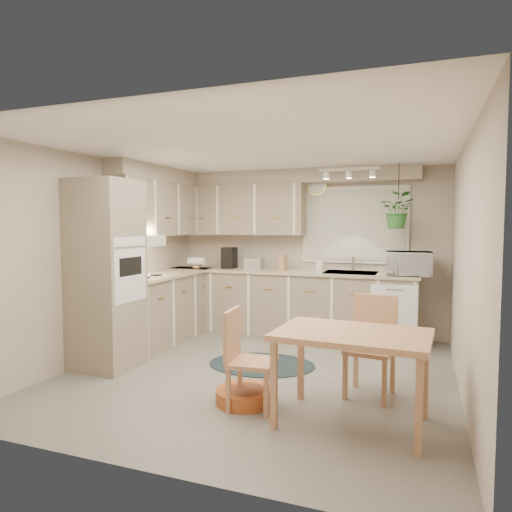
% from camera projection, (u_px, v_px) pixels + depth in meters
% --- Properties ---
extents(floor, '(4.20, 4.20, 0.00)m').
position_uv_depth(floor, '(259.00, 373.00, 4.92)').
color(floor, slate).
rests_on(floor, ground).
extents(ceiling, '(4.20, 4.20, 0.00)m').
position_uv_depth(ceiling, '(259.00, 148.00, 4.76)').
color(ceiling, white).
rests_on(ceiling, wall_back).
extents(wall_back, '(4.00, 0.04, 2.40)m').
position_uv_depth(wall_back, '(307.00, 252.00, 6.81)').
color(wall_back, '#AEA090').
rests_on(wall_back, floor).
extents(wall_front, '(4.00, 0.04, 2.40)m').
position_uv_depth(wall_front, '(145.00, 289.00, 2.88)').
color(wall_front, '#AEA090').
rests_on(wall_front, floor).
extents(wall_left, '(0.04, 4.20, 2.40)m').
position_uv_depth(wall_left, '(104.00, 258.00, 5.53)').
color(wall_left, '#AEA090').
rests_on(wall_left, floor).
extents(wall_right, '(0.04, 4.20, 2.40)m').
position_uv_depth(wall_right, '(465.00, 269.00, 4.15)').
color(wall_right, '#AEA090').
rests_on(wall_right, floor).
extents(base_cab_left, '(0.60, 1.85, 0.90)m').
position_uv_depth(base_cab_left, '(165.00, 308.00, 6.30)').
color(base_cab_left, gray).
rests_on(base_cab_left, floor).
extents(base_cab_back, '(3.60, 0.60, 0.90)m').
position_uv_depth(base_cab_back, '(288.00, 304.00, 6.65)').
color(base_cab_back, gray).
rests_on(base_cab_back, floor).
extents(counter_left, '(0.64, 1.89, 0.04)m').
position_uv_depth(counter_left, '(165.00, 274.00, 6.26)').
color(counter_left, '#C0AF8C').
rests_on(counter_left, base_cab_left).
extents(counter_back, '(3.64, 0.64, 0.04)m').
position_uv_depth(counter_back, '(288.00, 272.00, 6.60)').
color(counter_back, '#C0AF8C').
rests_on(counter_back, base_cab_back).
extents(oven_stack, '(0.65, 0.65, 2.10)m').
position_uv_depth(oven_stack, '(106.00, 274.00, 5.08)').
color(oven_stack, gray).
rests_on(oven_stack, floor).
extents(wall_oven_face, '(0.02, 0.56, 0.58)m').
position_uv_depth(wall_oven_face, '(130.00, 276.00, 4.97)').
color(wall_oven_face, silver).
rests_on(wall_oven_face, oven_stack).
extents(upper_cab_left, '(0.35, 2.00, 0.75)m').
position_uv_depth(upper_cab_left, '(160.00, 209.00, 6.36)').
color(upper_cab_left, gray).
rests_on(upper_cab_left, wall_left).
extents(upper_cab_back, '(2.00, 0.35, 0.75)m').
position_uv_depth(upper_cab_back, '(240.00, 210.00, 6.94)').
color(upper_cab_back, gray).
rests_on(upper_cab_back, wall_back).
extents(soffit_left, '(0.30, 2.00, 0.20)m').
position_uv_depth(soffit_left, '(158.00, 174.00, 6.34)').
color(soffit_left, '#AEA090').
rests_on(soffit_left, wall_left).
extents(soffit_back, '(3.60, 0.30, 0.20)m').
position_uv_depth(soffit_back, '(291.00, 177.00, 6.66)').
color(soffit_back, '#AEA090').
rests_on(soffit_back, wall_back).
extents(cooktop, '(0.52, 0.58, 0.02)m').
position_uv_depth(cooktop, '(141.00, 277.00, 5.72)').
color(cooktop, silver).
rests_on(cooktop, counter_left).
extents(range_hood, '(0.40, 0.60, 0.14)m').
position_uv_depth(range_hood, '(139.00, 241.00, 5.70)').
color(range_hood, silver).
rests_on(range_hood, upper_cab_left).
extents(window_blinds, '(1.40, 0.02, 1.00)m').
position_uv_depth(window_blinds, '(354.00, 225.00, 6.51)').
color(window_blinds, silver).
rests_on(window_blinds, wall_back).
extents(window_frame, '(1.50, 0.02, 1.10)m').
position_uv_depth(window_frame, '(354.00, 225.00, 6.52)').
color(window_frame, silver).
rests_on(window_frame, wall_back).
extents(sink, '(0.70, 0.48, 0.10)m').
position_uv_depth(sink, '(351.00, 276.00, 6.30)').
color(sink, '#95979C').
rests_on(sink, counter_back).
extents(dishwasher_front, '(0.58, 0.02, 0.83)m').
position_uv_depth(dishwasher_front, '(394.00, 317.00, 5.84)').
color(dishwasher_front, silver).
rests_on(dishwasher_front, base_cab_back).
extents(track_light_bar, '(0.80, 0.04, 0.04)m').
position_uv_depth(track_light_bar, '(349.00, 169.00, 5.97)').
color(track_light_bar, silver).
rests_on(track_light_bar, ceiling).
extents(wall_clock, '(0.30, 0.03, 0.30)m').
position_uv_depth(wall_clock, '(317.00, 185.00, 6.66)').
color(wall_clock, '#E3C850').
rests_on(wall_clock, wall_back).
extents(dining_table, '(1.24, 0.87, 0.75)m').
position_uv_depth(dining_table, '(352.00, 378.00, 3.66)').
color(dining_table, tan).
rests_on(dining_table, floor).
extents(chair_left, '(0.44, 0.44, 0.87)m').
position_uv_depth(chair_left, '(252.00, 359.00, 3.97)').
color(chair_left, tan).
rests_on(chair_left, floor).
extents(chair_back, '(0.49, 0.49, 0.93)m').
position_uv_depth(chair_back, '(370.00, 347.00, 4.25)').
color(chair_back, tan).
rests_on(chair_back, floor).
extents(braided_rug, '(1.33, 1.07, 0.01)m').
position_uv_depth(braided_rug, '(262.00, 364.00, 5.22)').
color(braided_rug, black).
rests_on(braided_rug, floor).
extents(pet_bed, '(0.70, 0.70, 0.12)m').
position_uv_depth(pet_bed, '(245.00, 396.00, 4.11)').
color(pet_bed, '#A74E21').
rests_on(pet_bed, floor).
extents(microwave, '(0.59, 0.36, 0.38)m').
position_uv_depth(microwave, '(409.00, 261.00, 5.93)').
color(microwave, silver).
rests_on(microwave, counter_back).
extents(soap_bottle, '(0.14, 0.22, 0.09)m').
position_uv_depth(soap_bottle, '(320.00, 267.00, 6.60)').
color(soap_bottle, silver).
rests_on(soap_bottle, counter_back).
extents(hanging_plant, '(0.52, 0.55, 0.37)m').
position_uv_depth(hanging_plant, '(398.00, 214.00, 5.94)').
color(hanging_plant, '#2E6F2C').
rests_on(hanging_plant, ceiling).
extents(coffee_maker, '(0.19, 0.22, 0.32)m').
position_uv_depth(coffee_maker, '(229.00, 258.00, 6.92)').
color(coffee_maker, black).
rests_on(coffee_maker, counter_back).
extents(toaster, '(0.28, 0.17, 0.16)m').
position_uv_depth(toaster, '(254.00, 264.00, 6.81)').
color(toaster, '#95979C').
rests_on(toaster, counter_back).
extents(knife_block, '(0.12, 0.12, 0.22)m').
position_uv_depth(knife_block, '(283.00, 262.00, 6.68)').
color(knife_block, tan).
rests_on(knife_block, counter_back).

